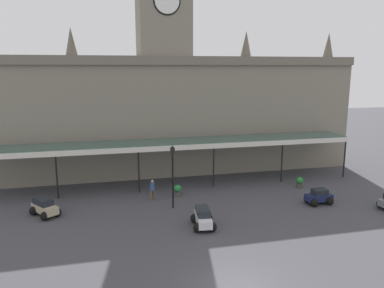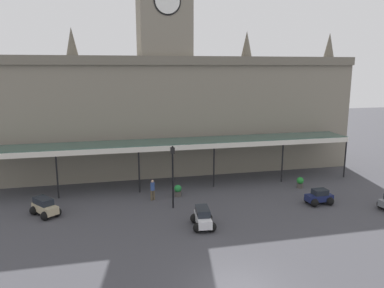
{
  "view_description": "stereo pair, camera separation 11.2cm",
  "coord_description": "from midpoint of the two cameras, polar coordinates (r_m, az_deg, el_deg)",
  "views": [
    {
      "loc": [
        -5.95,
        -15.21,
        10.4
      ],
      "look_at": [
        0.0,
        9.82,
        5.14
      ],
      "focal_mm": 35.12,
      "sensor_mm": 36.0,
      "label": 1
    },
    {
      "loc": [
        -5.84,
        -15.24,
        10.4
      ],
      "look_at": [
        0.0,
        9.82,
        5.14
      ],
      "focal_mm": 35.12,
      "sensor_mm": 36.0,
      "label": 2
    }
  ],
  "objects": [
    {
      "name": "planter_by_canopy",
      "position": [
        34.45,
        15.94,
        -5.61
      ],
      "size": [
        0.6,
        0.6,
        0.96
      ],
      "color": "#47423D",
      "rests_on": "ground"
    },
    {
      "name": "entrance_canopy",
      "position": [
        33.06,
        -2.83,
        0.15
      ],
      "size": [
        32.83,
        3.26,
        4.01
      ],
      "color": "#38564C",
      "rests_on": "ground"
    },
    {
      "name": "car_beige_estate",
      "position": [
        29.1,
        -21.58,
        -9.04
      ],
      "size": [
        2.29,
        2.42,
        1.27
      ],
      "color": "tan",
      "rests_on": "ground"
    },
    {
      "name": "planter_forecourt_centre",
      "position": [
        31.03,
        -2.29,
        -7.07
      ],
      "size": [
        0.6,
        0.6,
        0.96
      ],
      "color": "#47423D",
      "rests_on": "ground"
    },
    {
      "name": "station_building",
      "position": [
        37.74,
        -4.34,
        5.67
      ],
      "size": [
        37.9,
        5.99,
        20.09
      ],
      "color": "gray",
      "rests_on": "ground"
    },
    {
      "name": "pedestrian_crossing_forecourt",
      "position": [
        30.18,
        -6.14,
        -6.83
      ],
      "size": [
        0.37,
        0.34,
        1.67
      ],
      "color": "brown",
      "rests_on": "ground"
    },
    {
      "name": "car_white_estate",
      "position": [
        25.33,
        1.56,
        -11.29
      ],
      "size": [
        1.7,
        2.33,
        1.27
      ],
      "color": "silver",
      "rests_on": "ground"
    },
    {
      "name": "victorian_lamppost",
      "position": [
        27.79,
        -3.07,
        -3.92
      ],
      "size": [
        0.3,
        0.3,
        4.79
      ],
      "color": "black",
      "rests_on": "ground"
    },
    {
      "name": "car_navy_sedan",
      "position": [
        30.94,
        18.6,
        -7.72
      ],
      "size": [
        2.08,
        1.56,
        1.19
      ],
      "color": "#19214C",
      "rests_on": "ground"
    }
  ]
}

